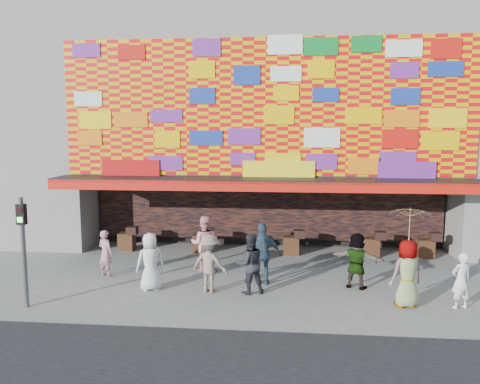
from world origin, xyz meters
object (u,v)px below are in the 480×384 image
Objects in this scene: ped_f at (357,260)px; ped_e at (263,254)px; ped_d at (210,263)px; ped_a at (150,262)px; ped_c at (250,264)px; ped_g at (407,274)px; ped_b at (106,253)px; signal_left at (23,240)px; parasol at (410,226)px; ped_i at (204,244)px; ped_h at (461,281)px.

ped_e is at bearing 22.84° from ped_f.
ped_a is at bearing 16.05° from ped_d.
ped_g is (4.30, -0.66, 0.04)m from ped_c.
ped_b is at bearing -3.37° from ped_e.
ped_a is 1.02× the size of ped_f.
signal_left is 6.80m from ped_e.
ped_f reaches higher than ped_b.
parasol is (10.23, 0.99, 0.35)m from signal_left.
ped_e is at bearing 21.52° from signal_left.
ped_d is 0.91× the size of ped_i.
ped_e is 1.13× the size of ped_f.
ped_i reaches higher than ped_b.
ped_g is (1.12, -1.42, 0.07)m from ped_f.
ped_g reaches higher than ped_d.
ped_d is 0.93× the size of ped_g.
ped_e reaches higher than ped_i.
ped_b is at bearing 21.11° from ped_f.
ped_c is at bearing -26.31° from ped_g.
ped_e is 4.41m from parasol.
parasol is (0.00, 0.00, 1.29)m from ped_g.
ped_i is 6.68m from parasol.
ped_a is 8.70m from ped_h.
ped_h is at bearing 147.51° from ped_a.
signal_left reaches higher than ped_e.
ped_a is 1.79m from ped_d.
ped_i is (4.24, 3.67, -0.91)m from signal_left.
ped_e reaches higher than ped_d.
ped_h is (5.71, -0.65, -0.12)m from ped_c.
ped_a reaches higher than ped_d.
ped_e is 2.84m from ped_f.
ped_g reaches higher than ped_c.
ped_d is 0.89× the size of ped_e.
ped_h is 2.02m from parasol.
ped_h is (5.37, -1.47, -0.20)m from ped_e.
ped_d is 1.73m from ped_e.
ped_f is 1.81m from ped_g.
signal_left is at bearing -174.50° from parasol.
ped_c is at bearing -164.28° from ped_d.
signal_left reaches higher than ped_g.
ped_i is (-7.39, 2.67, 0.18)m from ped_h.
ped_h is at bearing -163.66° from ped_b.
ped_i is at bearing 155.88° from parasol.
ped_b is (1.12, 2.83, -1.09)m from signal_left.
ped_d is 5.53m from ped_g.
parasol reaches higher than ped_f.
ped_c is 0.93× the size of ped_i.
ped_a is 0.98× the size of ped_c.
ped_f is at bearing 179.32° from ped_e.
ped_g is (9.11, -1.85, 0.16)m from ped_b.
ped_e is at bearing 159.41° from parasol.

